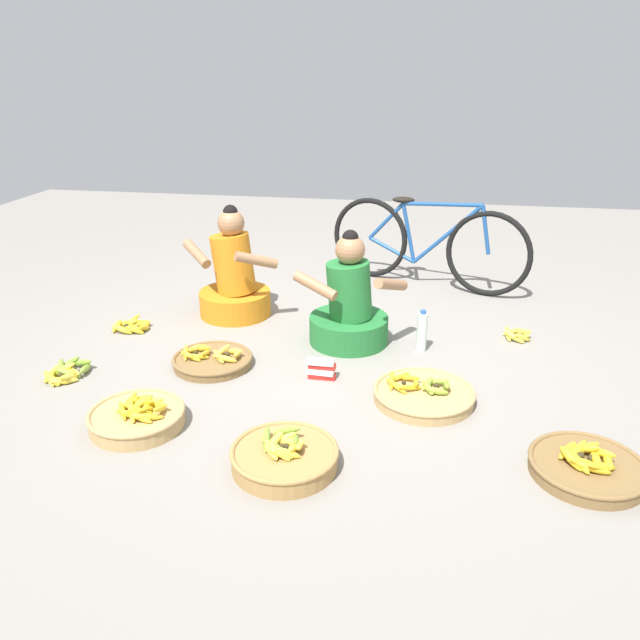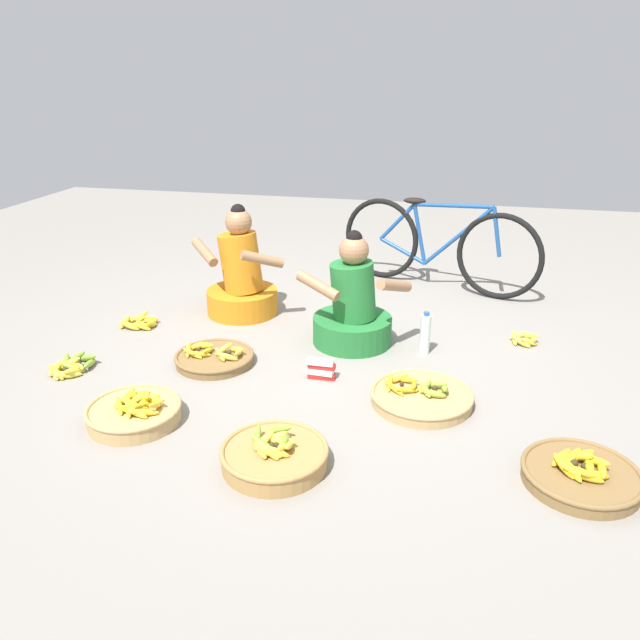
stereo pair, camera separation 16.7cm
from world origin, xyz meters
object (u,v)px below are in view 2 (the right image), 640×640
(vendor_woman_front, at_px, (353,309))
(banana_basket_front_center, at_px, (421,396))
(banana_basket_mid_right, at_px, (581,474))
(vendor_woman_behind, at_px, (241,279))
(loose_bananas_near_vendor, at_px, (525,339))
(water_bottle, at_px, (425,334))
(banana_basket_front_left, at_px, (275,455))
(banana_basket_front_right, at_px, (214,357))
(banana_basket_back_center, at_px, (134,412))
(packet_carton_stack, at_px, (321,369))
(bicycle_leaning, at_px, (437,245))
(loose_bananas_near_bicycle, at_px, (140,322))
(loose_bananas_back_left, at_px, (70,367))

(vendor_woman_front, bearing_deg, banana_basket_front_center, -54.36)
(banana_basket_mid_right, bearing_deg, vendor_woman_behind, 142.96)
(loose_bananas_near_vendor, xyz_separation_m, water_bottle, (-0.64, -0.30, 0.10))
(banana_basket_front_left, bearing_deg, vendor_woman_behind, 113.67)
(banana_basket_front_right, bearing_deg, vendor_woman_behind, 97.57)
(banana_basket_back_center, height_order, water_bottle, water_bottle)
(vendor_woman_behind, xyz_separation_m, loose_bananas_near_vendor, (2.01, -0.11, -0.23))
(water_bottle, height_order, packet_carton_stack, water_bottle)
(bicycle_leaning, height_order, banana_basket_mid_right, bicycle_leaning)
(vendor_woman_front, height_order, packet_carton_stack, vendor_woman_front)
(vendor_woman_front, bearing_deg, banana_basket_mid_right, -45.39)
(banana_basket_front_center, distance_m, banana_basket_mid_right, 0.92)
(banana_basket_back_center, distance_m, loose_bananas_near_bicycle, 1.31)
(banana_basket_front_right, bearing_deg, loose_bananas_back_left, -159.39)
(banana_basket_front_center, distance_m, banana_basket_front_left, 0.95)
(banana_basket_front_right, distance_m, loose_bananas_near_vendor, 2.03)
(banana_basket_front_center, height_order, loose_bananas_back_left, banana_basket_front_center)
(loose_bananas_back_left, height_order, loose_bananas_near_vendor, loose_bananas_back_left)
(loose_bananas_near_vendor, bearing_deg, loose_bananas_near_bicycle, -173.54)
(banana_basket_mid_right, bearing_deg, vendor_woman_front, 134.61)
(banana_basket_front_center, bearing_deg, vendor_woman_front, 125.64)
(banana_basket_mid_right, bearing_deg, banana_basket_back_center, 179.09)
(loose_bananas_near_vendor, bearing_deg, loose_bananas_back_left, -158.97)
(banana_basket_back_center, xyz_separation_m, banana_basket_mid_right, (2.17, -0.03, -0.01))
(banana_basket_front_center, bearing_deg, banana_basket_mid_right, -36.90)
(banana_basket_front_left, distance_m, banana_basket_front_right, 1.16)
(loose_bananas_near_vendor, bearing_deg, packet_carton_stack, -147.00)
(banana_basket_back_center, bearing_deg, banana_basket_mid_right, -0.91)
(loose_bananas_back_left, bearing_deg, banana_basket_front_center, 2.43)
(vendor_woman_behind, bearing_deg, banana_basket_front_right, -82.43)
(banana_basket_front_left, relative_size, loose_bananas_near_bicycle, 1.98)
(banana_basket_front_center, height_order, packet_carton_stack, banana_basket_front_center)
(banana_basket_back_center, distance_m, banana_basket_front_left, 0.84)
(vendor_woman_front, relative_size, banana_basket_mid_right, 1.47)
(banana_basket_mid_right, height_order, loose_bananas_near_vendor, banana_basket_mid_right)
(vendor_woman_front, distance_m, packet_carton_stack, 0.58)
(vendor_woman_behind, height_order, packet_carton_stack, vendor_woman_behind)
(banana_basket_mid_right, xyz_separation_m, loose_bananas_near_bicycle, (-2.76, 1.20, -0.02))
(vendor_woman_behind, height_order, banana_basket_back_center, vendor_woman_behind)
(banana_basket_front_left, bearing_deg, banana_basket_front_right, 125.45)
(loose_bananas_near_bicycle, bearing_deg, banana_basket_front_right, -30.67)
(loose_bananas_back_left, bearing_deg, banana_basket_front_left, -23.47)
(banana_basket_mid_right, height_order, banana_basket_front_right, banana_basket_mid_right)
(banana_basket_front_right, bearing_deg, water_bottle, 19.07)
(bicycle_leaning, height_order, water_bottle, bicycle_leaning)
(banana_basket_front_right, height_order, packet_carton_stack, same)
(loose_bananas_near_bicycle, bearing_deg, banana_basket_mid_right, -23.57)
(bicycle_leaning, relative_size, banana_basket_front_left, 3.25)
(vendor_woman_front, bearing_deg, banana_basket_front_right, -147.51)
(vendor_woman_front, relative_size, water_bottle, 2.70)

